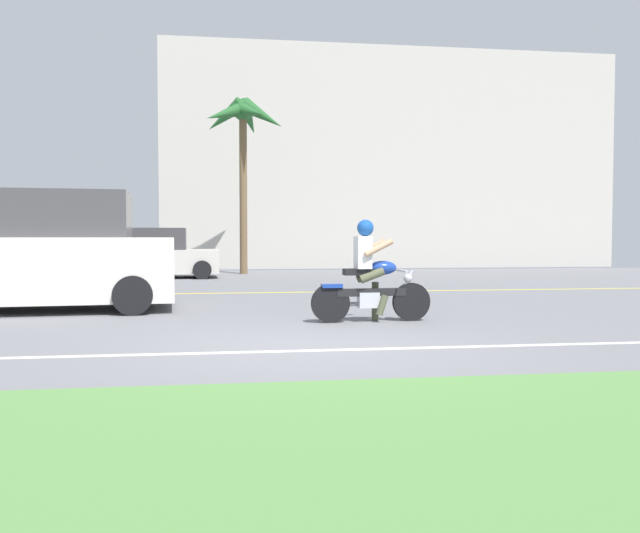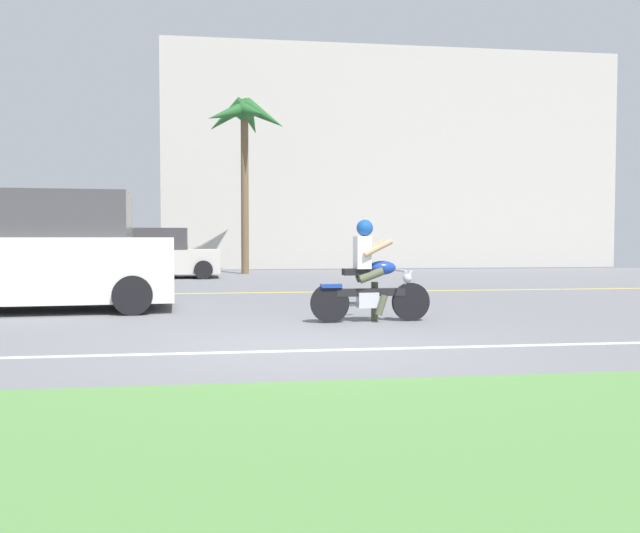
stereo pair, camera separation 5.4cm
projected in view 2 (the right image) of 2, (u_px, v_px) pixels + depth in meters
name	position (u px, v px, depth m)	size (l,w,h in m)	color
ground	(285.00, 317.00, 10.83)	(56.00, 30.00, 0.04)	slate
grass_median	(399.00, 456.00, 3.80)	(56.00, 3.80, 0.06)	#548442
lane_line_near	(312.00, 350.00, 7.50)	(50.40, 0.12, 0.01)	silver
lane_line_far	(267.00, 293.00, 15.35)	(50.40, 0.12, 0.01)	yellow
motorcyclist	(370.00, 279.00, 10.05)	(1.82, 0.59, 1.52)	black
suv_nearby	(30.00, 253.00, 11.53)	(4.99, 2.53, 2.03)	white
parked_car_1	(158.00, 255.00, 20.92)	(3.72, 2.07, 1.54)	beige
palm_tree_0	(244.00, 125.00, 23.06)	(2.91, 2.91, 6.03)	brown
building_far	(387.00, 163.00, 29.29)	(18.83, 4.00, 8.95)	#BCB7AD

